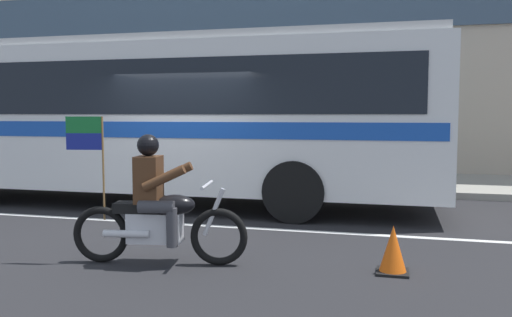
{
  "coord_description": "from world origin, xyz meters",
  "views": [
    {
      "loc": [
        3.56,
        -8.6,
        1.81
      ],
      "look_at": [
        1.52,
        -0.8,
        1.13
      ],
      "focal_mm": 37.31,
      "sensor_mm": 36.0,
      "label": 1
    }
  ],
  "objects_px": {
    "transit_bus": "(153,110)",
    "traffic_cone": "(393,251)",
    "motorcycle_with_rider": "(157,209)",
    "fire_hydrant": "(168,164)"
  },
  "relations": [
    {
      "from": "transit_bus",
      "to": "traffic_cone",
      "type": "xyz_separation_m",
      "value": [
        4.69,
        -3.69,
        -1.63
      ]
    },
    {
      "from": "transit_bus",
      "to": "traffic_cone",
      "type": "distance_m",
      "value": 6.18
    },
    {
      "from": "motorcycle_with_rider",
      "to": "fire_hydrant",
      "type": "distance_m",
      "value": 7.45
    },
    {
      "from": "motorcycle_with_rider",
      "to": "traffic_cone",
      "type": "xyz_separation_m",
      "value": [
        2.75,
        0.32,
        -0.41
      ]
    },
    {
      "from": "transit_bus",
      "to": "fire_hydrant",
      "type": "relative_size",
      "value": 14.94
    },
    {
      "from": "transit_bus",
      "to": "fire_hydrant",
      "type": "height_order",
      "value": "transit_bus"
    },
    {
      "from": "fire_hydrant",
      "to": "traffic_cone",
      "type": "distance_m",
      "value": 8.66
    },
    {
      "from": "transit_bus",
      "to": "traffic_cone",
      "type": "height_order",
      "value": "transit_bus"
    },
    {
      "from": "transit_bus",
      "to": "motorcycle_with_rider",
      "type": "distance_m",
      "value": 4.61
    },
    {
      "from": "fire_hydrant",
      "to": "traffic_cone",
      "type": "height_order",
      "value": "fire_hydrant"
    }
  ]
}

